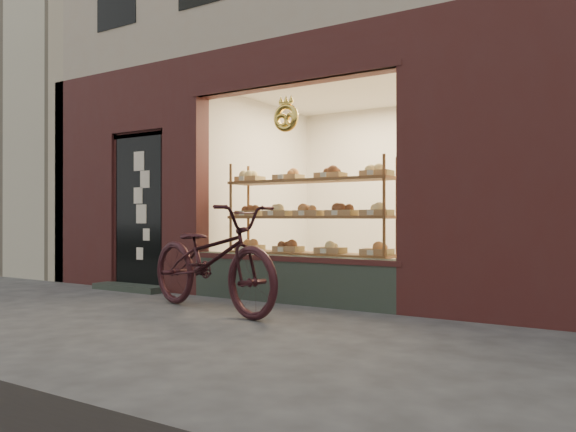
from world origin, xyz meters
The scene contains 4 objects.
ground centered at (0.00, 0.00, 0.00)m, with size 90.00×90.00×0.00m, color #383838.
neighbor_left centered at (-9.60, 5.50, 4.50)m, with size 12.00×7.00×9.00m, color #B7A88E.
display_shelf centered at (0.45, 2.55, 0.87)m, with size 2.20×0.45×1.70m.
bicycle centered at (0.05, 1.17, 0.56)m, with size 0.74×2.13×1.12m, color black.
Camera 1 is at (3.92, -3.44, 0.99)m, focal length 35.00 mm.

